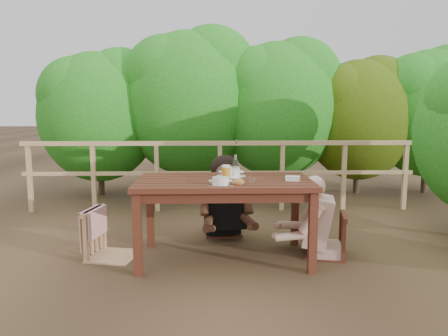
{
  "coord_description": "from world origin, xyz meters",
  "views": [
    {
      "loc": [
        -0.13,
        -4.11,
        1.49
      ],
      "look_at": [
        0.0,
        0.05,
        0.9
      ],
      "focal_mm": 34.58,
      "sensor_mm": 36.0,
      "label": 1
    }
  ],
  "objects_px": {
    "diner_right": "(329,191)",
    "bread_roll": "(238,182)",
    "table": "(224,220)",
    "chair_right": "(326,216)",
    "chair_left": "(112,212)",
    "butter_tub": "(293,179)",
    "bottle": "(235,167)",
    "chair_far": "(222,198)",
    "beer_glass": "(226,173)",
    "tumbler": "(252,182)",
    "soup_near": "(220,182)",
    "woman": "(222,173)",
    "soup_far": "(231,173)"
  },
  "relations": [
    {
      "from": "woman",
      "to": "beer_glass",
      "type": "height_order",
      "value": "woman"
    },
    {
      "from": "butter_tub",
      "to": "diner_right",
      "type": "bearing_deg",
      "value": 35.52
    },
    {
      "from": "woman",
      "to": "beer_glass",
      "type": "bearing_deg",
      "value": 83.95
    },
    {
      "from": "chair_far",
      "to": "chair_right",
      "type": "xyz_separation_m",
      "value": [
        1.01,
        -0.79,
        -0.01
      ]
    },
    {
      "from": "beer_glass",
      "to": "chair_right",
      "type": "bearing_deg",
      "value": 2.88
    },
    {
      "from": "tumbler",
      "to": "diner_right",
      "type": "bearing_deg",
      "value": 20.52
    },
    {
      "from": "chair_far",
      "to": "soup_far",
      "type": "xyz_separation_m",
      "value": [
        0.07,
        -0.65,
        0.41
      ]
    },
    {
      "from": "chair_right",
      "to": "bottle",
      "type": "relative_size",
      "value": 3.27
    },
    {
      "from": "chair_far",
      "to": "diner_right",
      "type": "xyz_separation_m",
      "value": [
        1.04,
        -0.79,
        0.24
      ]
    },
    {
      "from": "table",
      "to": "beer_glass",
      "type": "xyz_separation_m",
      "value": [
        0.02,
        0.01,
        0.47
      ]
    },
    {
      "from": "chair_right",
      "to": "bottle",
      "type": "bearing_deg",
      "value": -76.52
    },
    {
      "from": "woman",
      "to": "table",
      "type": "bearing_deg",
      "value": 82.87
    },
    {
      "from": "table",
      "to": "chair_right",
      "type": "bearing_deg",
      "value": 3.48
    },
    {
      "from": "diner_right",
      "to": "bread_roll",
      "type": "distance_m",
      "value": 1.0
    },
    {
      "from": "diner_right",
      "to": "butter_tub",
      "type": "distance_m",
      "value": 0.45
    },
    {
      "from": "chair_right",
      "to": "bottle",
      "type": "height_order",
      "value": "bottle"
    },
    {
      "from": "chair_left",
      "to": "chair_right",
      "type": "relative_size",
      "value": 1.12
    },
    {
      "from": "woman",
      "to": "tumbler",
      "type": "height_order",
      "value": "woman"
    },
    {
      "from": "chair_far",
      "to": "butter_tub",
      "type": "distance_m",
      "value": 1.21
    },
    {
      "from": "butter_tub",
      "to": "bottle",
      "type": "bearing_deg",
      "value": -179.48
    },
    {
      "from": "table",
      "to": "soup_near",
      "type": "distance_m",
      "value": 0.52
    },
    {
      "from": "woman",
      "to": "butter_tub",
      "type": "relative_size",
      "value": 10.69
    },
    {
      "from": "table",
      "to": "chair_right",
      "type": "xyz_separation_m",
      "value": [
        1.02,
        0.06,
        0.02
      ]
    },
    {
      "from": "chair_left",
      "to": "butter_tub",
      "type": "xyz_separation_m",
      "value": [
        1.76,
        -0.17,
        0.35
      ]
    },
    {
      "from": "bread_roll",
      "to": "bottle",
      "type": "bearing_deg",
      "value": 90.87
    },
    {
      "from": "soup_far",
      "to": "beer_glass",
      "type": "height_order",
      "value": "beer_glass"
    },
    {
      "from": "soup_far",
      "to": "bottle",
      "type": "bearing_deg",
      "value": -76.99
    },
    {
      "from": "beer_glass",
      "to": "bottle",
      "type": "xyz_separation_m",
      "value": [
        0.1,
        0.03,
        0.05
      ]
    },
    {
      "from": "soup_far",
      "to": "butter_tub",
      "type": "xyz_separation_m",
      "value": [
        0.57,
        -0.29,
        -0.02
      ]
    },
    {
      "from": "chair_left",
      "to": "chair_far",
      "type": "distance_m",
      "value": 1.36
    },
    {
      "from": "woman",
      "to": "bottle",
      "type": "distance_m",
      "value": 0.86
    },
    {
      "from": "diner_right",
      "to": "bread_roll",
      "type": "relative_size",
      "value": 11.18
    },
    {
      "from": "tumbler",
      "to": "table",
      "type": "bearing_deg",
      "value": 135.9
    },
    {
      "from": "woman",
      "to": "beer_glass",
      "type": "distance_m",
      "value": 0.88
    },
    {
      "from": "chair_left",
      "to": "soup_far",
      "type": "distance_m",
      "value": 1.25
    },
    {
      "from": "soup_near",
      "to": "tumbler",
      "type": "relative_size",
      "value": 3.67
    },
    {
      "from": "table",
      "to": "diner_right",
      "type": "xyz_separation_m",
      "value": [
        1.05,
        0.06,
        0.28
      ]
    },
    {
      "from": "table",
      "to": "chair_left",
      "type": "distance_m",
      "value": 1.12
    },
    {
      "from": "bread_roll",
      "to": "chair_far",
      "type": "bearing_deg",
      "value": 95.6
    },
    {
      "from": "woman",
      "to": "soup_far",
      "type": "bearing_deg",
      "value": 89.13
    },
    {
      "from": "table",
      "to": "bread_roll",
      "type": "bearing_deg",
      "value": -67.15
    },
    {
      "from": "beer_glass",
      "to": "tumbler",
      "type": "relative_size",
      "value": 2.22
    },
    {
      "from": "chair_far",
      "to": "tumbler",
      "type": "relative_size",
      "value": 12.39
    },
    {
      "from": "soup_near",
      "to": "beer_glass",
      "type": "xyz_separation_m",
      "value": [
        0.06,
        0.29,
        0.03
      ]
    },
    {
      "from": "table",
      "to": "bottle",
      "type": "relative_size",
      "value": 6.69
    },
    {
      "from": "chair_far",
      "to": "soup_near",
      "type": "height_order",
      "value": "soup_near"
    },
    {
      "from": "table",
      "to": "chair_left",
      "type": "height_order",
      "value": "chair_left"
    },
    {
      "from": "bread_roll",
      "to": "bottle",
      "type": "distance_m",
      "value": 0.33
    },
    {
      "from": "diner_right",
      "to": "tumbler",
      "type": "xyz_separation_m",
      "value": [
        -0.8,
        -0.3,
        0.15
      ]
    },
    {
      "from": "chair_far",
      "to": "beer_glass",
      "type": "xyz_separation_m",
      "value": [
        0.01,
        -0.85,
        0.43
      ]
    }
  ]
}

